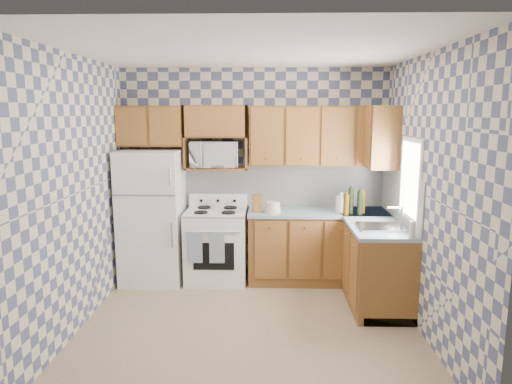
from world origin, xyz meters
TOP-DOWN VIEW (x-y plane):
  - floor at (0.00, 0.00)m, footprint 3.40×3.40m
  - back_wall at (0.00, 1.60)m, footprint 3.40×0.02m
  - right_wall at (1.70, 0.00)m, footprint 0.02×3.20m
  - backsplash_back at (0.40, 1.59)m, footprint 2.60×0.02m
  - backsplash_right at (1.69, 0.80)m, footprint 0.02×1.60m
  - refrigerator at (-1.27, 1.25)m, footprint 0.75×0.70m
  - stove_body at (-0.47, 1.28)m, footprint 0.76×0.65m
  - cooktop at (-0.47, 1.28)m, footprint 0.76×0.65m
  - backguard at (-0.47, 1.55)m, footprint 0.76×0.08m
  - dish_towel_left at (-0.69, 0.93)m, footprint 0.18×0.02m
  - dish_towel_right at (-0.43, 0.93)m, footprint 0.18×0.02m
  - base_cabinets_back at (0.82, 1.30)m, footprint 1.75×0.60m
  - base_cabinets_right at (1.40, 0.80)m, footprint 0.60×1.60m
  - countertop_back at (0.82, 1.30)m, footprint 1.77×0.63m
  - countertop_right at (1.40, 0.80)m, footprint 0.63×1.60m
  - upper_cabinets_back at (0.82, 1.44)m, footprint 1.75×0.33m
  - upper_cabinets_fridge at (-1.29, 1.44)m, footprint 0.82×0.33m
  - upper_cabinets_right at (1.53, 1.25)m, footprint 0.33×0.70m
  - microwave_shelf at (-0.47, 1.44)m, footprint 0.80×0.33m
  - microwave at (-0.51, 1.45)m, footprint 0.65×0.48m
  - sink at (1.40, 0.45)m, footprint 0.48×0.40m
  - window at (1.69, 0.45)m, footprint 0.02×0.66m
  - bottle_0 at (1.19, 1.13)m, footprint 0.07×0.07m
  - bottle_1 at (1.29, 1.07)m, footprint 0.07×0.07m
  - bottle_2 at (1.34, 1.17)m, footprint 0.07×0.07m
  - bottle_3 at (1.12, 1.05)m, footprint 0.07×0.07m
  - knife_block at (0.05, 1.18)m, footprint 0.12×0.12m
  - electric_kettle at (1.10, 1.23)m, footprint 0.15×0.15m
  - food_containers at (0.25, 1.18)m, footprint 0.20×0.20m
  - soap_bottle at (1.61, 0.05)m, footprint 0.06×0.06m

SIDE VIEW (x-z plane):
  - floor at x=0.00m, z-range 0.00..0.00m
  - base_cabinets_back at x=0.82m, z-range 0.00..0.88m
  - base_cabinets_right at x=1.40m, z-range 0.00..0.88m
  - stove_body at x=-0.47m, z-range 0.00..0.90m
  - dish_towel_left at x=-0.69m, z-range 0.35..0.73m
  - dish_towel_right at x=-0.43m, z-range 0.35..0.73m
  - refrigerator at x=-1.27m, z-range 0.00..1.68m
  - countertop_back at x=0.82m, z-range 0.88..0.92m
  - countertop_right at x=1.40m, z-range 0.88..0.92m
  - cooktop at x=-0.47m, z-range 0.89..0.92m
  - sink at x=1.40m, z-range 0.91..0.94m
  - food_containers at x=0.25m, z-range 0.92..1.05m
  - backguard at x=-0.47m, z-range 0.92..1.08m
  - soap_bottle at x=1.61m, z-range 0.92..1.09m
  - electric_kettle at x=1.10m, z-range 0.92..1.11m
  - knife_block at x=0.05m, z-range 0.92..1.14m
  - bottle_3 at x=1.12m, z-range 0.92..1.17m
  - bottle_2 at x=1.34m, z-range 0.92..1.20m
  - bottle_1 at x=1.29m, z-range 0.92..1.22m
  - bottle_0 at x=1.19m, z-range 0.92..1.24m
  - backsplash_back at x=0.40m, z-range 0.92..1.48m
  - backsplash_right at x=1.69m, z-range 0.92..1.48m
  - back_wall at x=0.00m, z-range 0.00..2.70m
  - right_wall at x=1.70m, z-range 0.00..2.70m
  - microwave_shelf at x=-0.47m, z-range 1.42..1.45m
  - window at x=1.69m, z-range 1.02..1.88m
  - microwave at x=-0.51m, z-range 1.45..1.78m
  - upper_cabinets_back at x=0.82m, z-range 1.48..2.22m
  - upper_cabinets_right at x=1.53m, z-range 1.48..2.22m
  - upper_cabinets_fridge at x=-1.29m, z-range 1.72..2.22m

